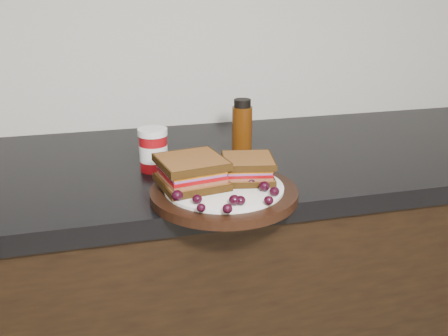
% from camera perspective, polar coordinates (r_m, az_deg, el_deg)
% --- Properties ---
extents(countertop, '(3.98, 0.60, 0.04)m').
position_cam_1_polar(countertop, '(1.16, -14.39, -0.77)').
color(countertop, black).
rests_on(countertop, base_cabinets).
extents(plate, '(0.28, 0.28, 0.02)m').
position_cam_1_polar(plate, '(0.95, -0.00, -2.90)').
color(plate, black).
rests_on(plate, countertop).
extents(sandwich_left, '(0.14, 0.14, 0.05)m').
position_cam_1_polar(sandwich_left, '(0.94, -3.75, -0.44)').
color(sandwich_left, brown).
rests_on(sandwich_left, plate).
extents(sandwich_right, '(0.11, 0.11, 0.04)m').
position_cam_1_polar(sandwich_right, '(0.97, 2.74, -0.05)').
color(sandwich_right, brown).
rests_on(sandwich_right, plate).
extents(grape_0, '(0.02, 0.02, 0.02)m').
position_cam_1_polar(grape_0, '(0.88, -5.37, -3.14)').
color(grape_0, black).
rests_on(grape_0, plate).
extents(grape_1, '(0.02, 0.02, 0.02)m').
position_cam_1_polar(grape_1, '(0.86, -3.09, -3.58)').
color(grape_1, black).
rests_on(grape_1, plate).
extents(grape_2, '(0.02, 0.02, 0.01)m').
position_cam_1_polar(grape_2, '(0.83, -2.63, -4.56)').
color(grape_2, black).
rests_on(grape_2, plate).
extents(grape_3, '(0.02, 0.02, 0.02)m').
position_cam_1_polar(grape_3, '(0.83, 0.39, -4.66)').
color(grape_3, black).
rests_on(grape_3, plate).
extents(grape_4, '(0.02, 0.02, 0.02)m').
position_cam_1_polar(grape_4, '(0.86, 1.19, -3.67)').
color(grape_4, black).
rests_on(grape_4, plate).
extents(grape_5, '(0.02, 0.02, 0.02)m').
position_cam_1_polar(grape_5, '(0.86, 1.90, -3.72)').
color(grape_5, black).
rests_on(grape_5, plate).
extents(grape_6, '(0.02, 0.02, 0.02)m').
position_cam_1_polar(grape_6, '(0.86, 5.12, -3.71)').
color(grape_6, black).
rests_on(grape_6, plate).
extents(grape_7, '(0.02, 0.02, 0.02)m').
position_cam_1_polar(grape_7, '(0.90, 5.78, -2.68)').
color(grape_7, black).
rests_on(grape_7, plate).
extents(grape_8, '(0.02, 0.02, 0.02)m').
position_cam_1_polar(grape_8, '(0.92, 4.63, -2.09)').
color(grape_8, black).
rests_on(grape_8, plate).
extents(grape_9, '(0.02, 0.02, 0.02)m').
position_cam_1_polar(grape_9, '(0.94, 3.14, -1.53)').
color(grape_9, black).
rests_on(grape_9, plate).
extents(grape_10, '(0.02, 0.02, 0.02)m').
position_cam_1_polar(grape_10, '(0.97, 4.52, -0.72)').
color(grape_10, black).
rests_on(grape_10, plate).
extents(grape_11, '(0.02, 0.02, 0.02)m').
position_cam_1_polar(grape_11, '(0.98, 2.48, -0.68)').
color(grape_11, black).
rests_on(grape_11, plate).
extents(grape_12, '(0.02, 0.02, 0.01)m').
position_cam_1_polar(grape_12, '(0.99, 2.41, -0.44)').
color(grape_12, black).
rests_on(grape_12, plate).
extents(grape_13, '(0.02, 0.02, 0.01)m').
position_cam_1_polar(grape_13, '(0.96, -4.41, -1.15)').
color(grape_13, black).
rests_on(grape_13, plate).
extents(grape_14, '(0.02, 0.02, 0.01)m').
position_cam_1_polar(grape_14, '(0.95, -5.19, -1.54)').
color(grape_14, black).
rests_on(grape_14, plate).
extents(grape_15, '(0.02, 0.02, 0.02)m').
position_cam_1_polar(grape_15, '(0.91, -4.26, -2.28)').
color(grape_15, black).
rests_on(grape_15, plate).
extents(grape_16, '(0.02, 0.02, 0.02)m').
position_cam_1_polar(grape_16, '(0.97, -4.34, -0.96)').
color(grape_16, black).
rests_on(grape_16, plate).
extents(grape_17, '(0.02, 0.02, 0.02)m').
position_cam_1_polar(grape_17, '(0.96, -3.72, -1.22)').
color(grape_17, black).
rests_on(grape_17, plate).
extents(grape_18, '(0.02, 0.02, 0.02)m').
position_cam_1_polar(grape_18, '(0.92, -4.94, -2.12)').
color(grape_18, black).
rests_on(grape_18, plate).
extents(condiment_jar, '(0.08, 0.08, 0.09)m').
position_cam_1_polar(condiment_jar, '(1.09, -8.08, 2.09)').
color(condiment_jar, maroon).
rests_on(condiment_jar, countertop).
extents(oil_bottle, '(0.06, 0.06, 0.13)m').
position_cam_1_polar(oil_bottle, '(1.18, 2.08, 4.73)').
color(oil_bottle, '#452006').
rests_on(oil_bottle, countertop).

